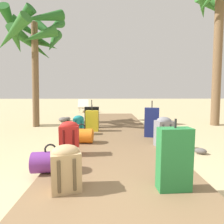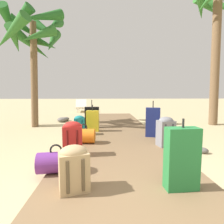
% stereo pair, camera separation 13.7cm
% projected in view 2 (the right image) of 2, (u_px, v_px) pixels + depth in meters
% --- Properties ---
extents(ground_plane, '(60.00, 60.00, 0.00)m').
position_uv_depth(ground_plane, '(115.00, 139.00, 4.66)').
color(ground_plane, tan).
extents(boardwalk, '(2.12, 8.14, 0.08)m').
position_uv_depth(boardwalk, '(114.00, 130.00, 5.46)').
color(boardwalk, brown).
rests_on(boardwalk, ground).
extents(backpack_grey, '(0.36, 0.32, 0.60)m').
position_uv_depth(backpack_grey, '(166.00, 131.00, 3.72)').
color(backpack_grey, slate).
rests_on(backpack_grey, boardwalk).
extents(suitcase_black, '(0.45, 0.25, 0.86)m').
position_uv_depth(suitcase_black, '(92.00, 117.00, 5.69)').
color(suitcase_black, black).
rests_on(suitcase_black, boardwalk).
extents(suitcase_green, '(0.37, 0.19, 0.80)m').
position_uv_depth(suitcase_green, '(182.00, 159.00, 2.05)').
color(suitcase_green, '#237538').
rests_on(suitcase_green, boardwalk).
extents(backpack_teal, '(0.28, 0.25, 0.50)m').
position_uv_depth(backpack_teal, '(80.00, 125.00, 4.73)').
color(backpack_teal, '#197A7F').
rests_on(backpack_teal, boardwalk).
extents(backpack_red, '(0.34, 0.27, 0.59)m').
position_uv_depth(backpack_red, '(73.00, 137.00, 3.17)').
color(backpack_red, red).
rests_on(backpack_red, boardwalk).
extents(backpack_tan, '(0.38, 0.34, 0.51)m').
position_uv_depth(backpack_tan, '(74.00, 167.00, 2.03)').
color(backpack_tan, tan).
rests_on(backpack_tan, boardwalk).
extents(suitcase_yellow, '(0.36, 0.21, 0.74)m').
position_uv_depth(suitcase_yellow, '(93.00, 121.00, 5.15)').
color(suitcase_yellow, gold).
rests_on(suitcase_yellow, boardwalk).
extents(duffel_bag_purple, '(0.53, 0.34, 0.39)m').
position_uv_depth(duffel_bag_purple, '(56.00, 162.00, 2.49)').
color(duffel_bag_purple, '#6B2D84').
rests_on(duffel_bag_purple, boardwalk).
extents(suitcase_navy, '(0.37, 0.26, 0.89)m').
position_uv_depth(suitcase_navy, '(153.00, 122.00, 4.52)').
color(suitcase_navy, navy).
rests_on(suitcase_navy, boardwalk).
extents(duffel_bag_orange, '(0.50, 0.35, 0.42)m').
position_uv_depth(duffel_bag_orange, '(84.00, 136.00, 3.96)').
color(duffel_bag_orange, orange).
rests_on(duffel_bag_orange, boardwalk).
extents(palm_tree_near_right, '(2.06, 2.22, 4.86)m').
position_uv_depth(palm_tree_near_right, '(221.00, 16.00, 6.27)').
color(palm_tree_near_right, brown).
rests_on(palm_tree_near_right, ground).
extents(palm_tree_far_left, '(2.22, 2.31, 3.99)m').
position_uv_depth(palm_tree_far_left, '(34.00, 32.00, 6.32)').
color(palm_tree_far_left, brown).
rests_on(palm_tree_far_left, ground).
extents(palm_tree_near_left, '(2.07, 2.21, 3.43)m').
position_uv_depth(palm_tree_near_left, '(32.00, 46.00, 6.07)').
color(palm_tree_near_left, brown).
rests_on(palm_tree_near_left, ground).
extents(lounge_chair, '(0.74, 1.60, 0.78)m').
position_uv_depth(lounge_chair, '(81.00, 106.00, 11.06)').
color(lounge_chair, white).
rests_on(lounge_chair, ground).
extents(rock_left_mid, '(0.48, 0.49, 0.18)m').
position_uv_depth(rock_left_mid, '(62.00, 120.00, 7.29)').
color(rock_left_mid, slate).
rests_on(rock_left_mid, ground).
extents(rock_left_far, '(0.37, 0.39, 0.16)m').
position_uv_depth(rock_left_far, '(66.00, 119.00, 7.56)').
color(rock_left_far, slate).
rests_on(rock_left_far, ground).
extents(rock_right_near, '(0.26, 0.24, 0.11)m').
position_uv_depth(rock_right_near, '(202.00, 150.00, 3.53)').
color(rock_right_near, '#5B5651').
rests_on(rock_right_near, ground).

